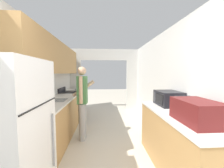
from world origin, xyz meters
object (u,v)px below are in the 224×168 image
object	(u,v)px
range_oven	(71,106)
suitcase	(197,111)
refrigerator	(7,140)
knife	(76,89)
microwave	(168,98)
person	(82,101)

from	to	relation	value
range_oven	suitcase	distance (m)	3.67
refrigerator	range_oven	world-z (taller)	refrigerator
suitcase	knife	distance (m)	4.17
suitcase	knife	size ratio (longest dim) A/B	1.78
range_oven	microwave	size ratio (longest dim) A/B	2.03
knife	range_oven	bearing A→B (deg)	-110.91
person	suitcase	bearing A→B (deg)	-130.65
microwave	person	bearing A→B (deg)	159.05
person	suitcase	xyz separation A→B (m)	(1.60, -1.55, 0.16)
range_oven	knife	world-z (taller)	range_oven
range_oven	refrigerator	bearing A→B (deg)	-89.16
refrigerator	range_oven	xyz separation A→B (m)	(-0.04, 3.05, -0.37)
refrigerator	suitcase	world-z (taller)	refrigerator
person	suitcase	size ratio (longest dim) A/B	2.72
refrigerator	knife	world-z (taller)	refrigerator
person	knife	distance (m)	2.09
range_oven	microwave	bearing A→B (deg)	-41.60
refrigerator	microwave	distance (m)	2.45
range_oven	person	xyz separation A→B (m)	(0.56, -1.35, 0.43)
range_oven	suitcase	bearing A→B (deg)	-53.29
refrigerator	person	world-z (taller)	refrigerator
refrigerator	knife	distance (m)	3.71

